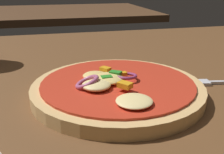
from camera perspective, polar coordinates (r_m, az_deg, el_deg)
The scene contains 3 objects.
dining_table at distance 0.38m, azimuth 1.50°, elevation -6.42°, with size 1.46×0.99×0.03m.
pizza at distance 0.38m, azimuth 0.62°, elevation -2.38°, with size 0.24×0.24×0.04m.
background_table at distance 1.50m, azimuth -9.16°, elevation 13.26°, with size 0.86×0.66×0.03m.
Camera 1 is at (-0.09, -0.33, 0.19)m, focal length 43.16 mm.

